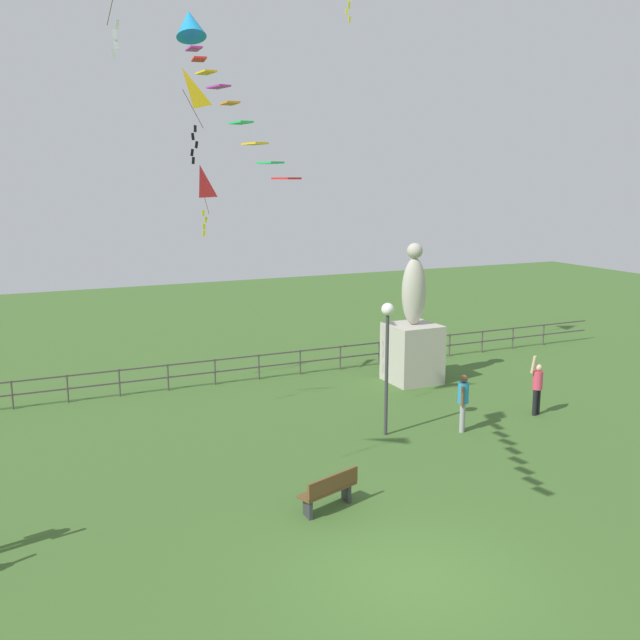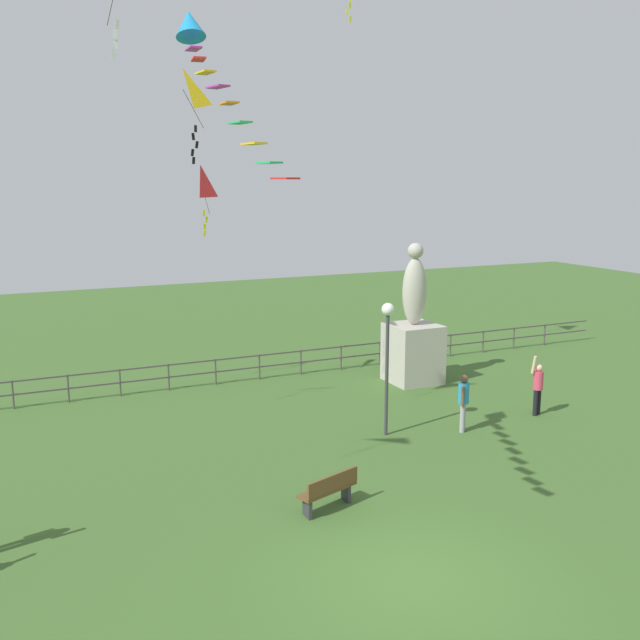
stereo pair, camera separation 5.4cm
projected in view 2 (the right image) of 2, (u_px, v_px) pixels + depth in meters
The scene contains 10 objects.
ground_plane at pixel (412, 579), 13.30m from camera, with size 80.00×80.00×0.00m, color #3D6028.
statue_monument at pixel (413, 339), 26.09m from camera, with size 1.73×1.73×5.05m.
lamppost at pixel (387, 338), 20.33m from camera, with size 0.36×0.36×3.86m.
park_bench at pixel (329, 490), 16.04m from camera, with size 1.55×0.87×0.85m.
person_1 at pixel (538, 385), 22.45m from camera, with size 0.52×0.30×1.92m.
person_3 at pixel (463, 399), 20.97m from camera, with size 0.38×0.40×1.70m.
kite_4 at pixel (184, 93), 20.00m from camera, with size 0.94×1.00×2.53m.
kite_6 at pixel (201, 184), 23.45m from camera, with size 0.89×0.97×2.30m.
streamer_kite at pixel (195, 34), 14.10m from camera, with size 0.71×5.01×3.39m.
waterfront_railing at pixel (193, 370), 25.52m from camera, with size 36.02×0.06×0.95m.
Camera 2 is at (-6.64, -10.32, 7.21)m, focal length 40.64 mm.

